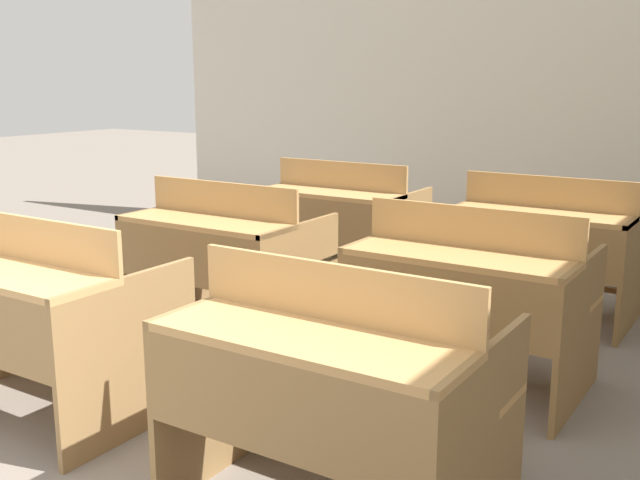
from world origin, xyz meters
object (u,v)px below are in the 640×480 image
bench_front_right (333,386)px  bench_third_right (545,244)px  bench_second_right (469,294)px  bench_front_left (41,312)px  bench_second_left (224,254)px  bench_third_left (341,220)px

bench_front_right → bench_third_right: bearing=90.7°
bench_front_right → bench_third_right: 2.61m
bench_second_right → bench_front_left: bearing=-139.3°
bench_front_right → bench_second_right: 1.30m
bench_front_left → bench_front_right: 1.54m
bench_front_left → bench_front_right: same height
bench_front_left → bench_second_left: size_ratio=1.00×
bench_front_left → bench_third_right: same height
bench_front_left → bench_second_right: size_ratio=1.00×
bench_front_right → bench_third_right: size_ratio=1.00×
bench_front_left → bench_third_right: bearing=60.0°
bench_front_left → bench_third_left: size_ratio=1.00×
bench_second_right → bench_third_left: (-1.53, 1.33, 0.00)m
bench_front_left → bench_third_left: same height
bench_third_right → bench_second_left: bearing=-140.2°
bench_front_left → bench_second_right: same height
bench_second_right → bench_third_right: bearing=90.4°
bench_front_left → bench_third_left: (-0.01, 2.63, 0.00)m
bench_front_left → bench_second_left: bearing=91.6°
bench_front_right → bench_second_left: size_ratio=1.00×
bench_front_right → bench_second_right: bearing=91.0°
bench_front_left → bench_second_right: (1.52, 1.31, 0.00)m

